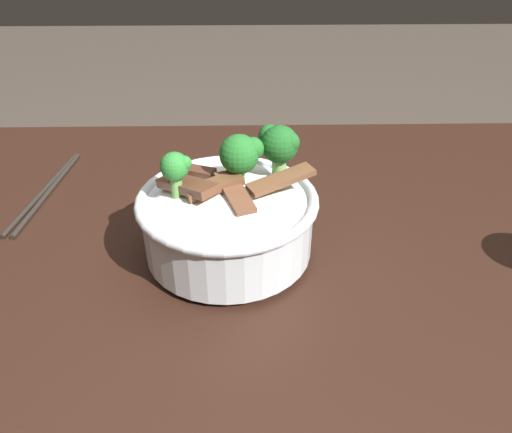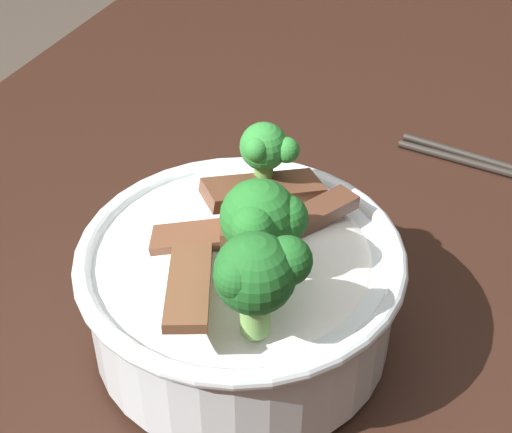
% 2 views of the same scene
% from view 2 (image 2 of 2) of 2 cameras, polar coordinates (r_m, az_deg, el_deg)
% --- Properties ---
extents(rice_bowl, '(0.21, 0.21, 0.15)m').
position_cam_2_polar(rice_bowl, '(0.50, -1.02, -4.60)').
color(rice_bowl, silver).
rests_on(rice_bowl, dining_table).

